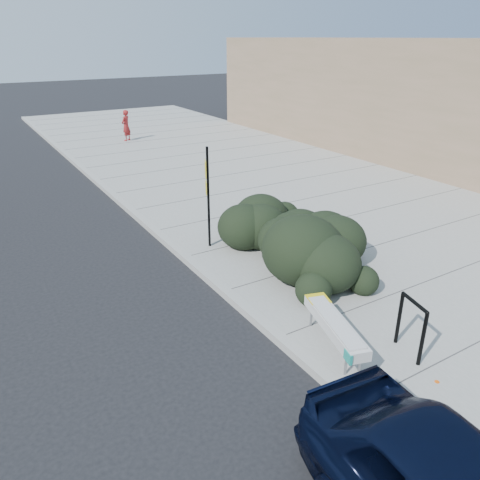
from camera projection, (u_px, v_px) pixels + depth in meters
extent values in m
plane|color=black|center=(281.00, 343.00, 8.66)|extent=(120.00, 120.00, 0.00)
cube|color=gray|center=(330.00, 208.00, 15.21)|extent=(11.20, 50.00, 0.15)
cube|color=#9E9E99|center=(171.00, 245.00, 12.53)|extent=(0.22, 50.00, 0.17)
cylinder|color=gray|center=(346.00, 365.00, 7.57)|extent=(0.04, 0.04, 0.36)
cylinder|color=gray|center=(360.00, 363.00, 7.63)|extent=(0.04, 0.04, 0.36)
cylinder|color=gray|center=(311.00, 318.00, 8.85)|extent=(0.04, 0.04, 0.36)
cylinder|color=gray|center=(323.00, 316.00, 8.90)|extent=(0.04, 0.04, 0.36)
cylinder|color=gray|center=(328.00, 332.00, 8.15)|extent=(0.44, 1.39, 0.03)
cylinder|color=gray|center=(341.00, 330.00, 8.21)|extent=(0.44, 1.39, 0.03)
cube|color=#B2B2B2|center=(335.00, 325.00, 8.13)|extent=(0.90, 1.92, 0.20)
cube|color=yellow|center=(318.00, 299.00, 8.74)|extent=(0.48, 0.47, 0.02)
cube|color=teal|center=(348.00, 357.00, 7.33)|extent=(0.11, 0.22, 0.18)
cylinder|color=black|center=(423.00, 339.00, 7.67)|extent=(0.07, 0.07, 1.01)
cylinder|color=black|center=(399.00, 318.00, 8.24)|extent=(0.07, 0.07, 1.01)
cylinder|color=black|center=(415.00, 303.00, 7.76)|extent=(0.23, 0.65, 0.07)
cube|color=black|center=(208.00, 198.00, 11.81)|extent=(0.08, 0.08, 2.63)
cube|color=yellow|center=(205.00, 169.00, 11.50)|extent=(0.14, 0.28, 0.42)
cube|color=yellow|center=(206.00, 188.00, 11.69)|extent=(0.14, 0.27, 0.32)
ellipsoid|color=black|center=(297.00, 228.00, 11.30)|extent=(3.75, 4.89, 1.64)
imported|color=maroon|center=(126.00, 125.00, 24.45)|extent=(0.68, 0.66, 1.57)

